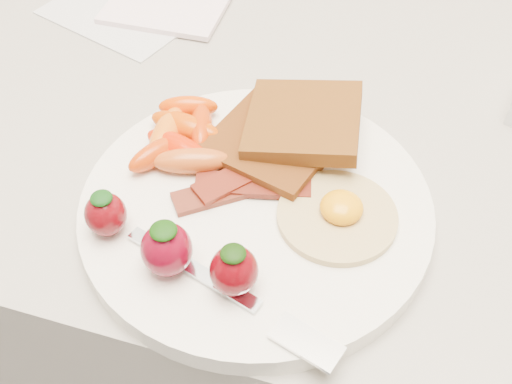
# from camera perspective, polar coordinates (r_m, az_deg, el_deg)

# --- Properties ---
(counter) EXTENTS (2.00, 0.60, 0.90)m
(counter) POSITION_cam_1_polar(r_m,az_deg,el_deg) (0.96, 4.45, -12.34)
(counter) COLOR gray
(counter) RESTS_ON ground
(plate) EXTENTS (0.27, 0.27, 0.02)m
(plate) POSITION_cam_1_polar(r_m,az_deg,el_deg) (0.50, 0.00, -1.48)
(plate) COLOR white
(plate) RESTS_ON counter
(toast_lower) EXTENTS (0.11, 0.11, 0.01)m
(toast_lower) POSITION_cam_1_polar(r_m,az_deg,el_deg) (0.52, 1.51, 4.40)
(toast_lower) COLOR #381C0C
(toast_lower) RESTS_ON plate
(toast_upper) EXTENTS (0.10, 0.10, 0.02)m
(toast_upper) POSITION_cam_1_polar(r_m,az_deg,el_deg) (0.52, 4.24, 6.31)
(toast_upper) COLOR #441E0B
(toast_upper) RESTS_ON toast_lower
(fried_egg) EXTENTS (0.10, 0.10, 0.02)m
(fried_egg) POSITION_cam_1_polar(r_m,az_deg,el_deg) (0.48, 7.33, -1.93)
(fried_egg) COLOR beige
(fried_egg) RESTS_ON plate
(bacon_strips) EXTENTS (0.10, 0.10, 0.01)m
(bacon_strips) POSITION_cam_1_polar(r_m,az_deg,el_deg) (0.50, -1.13, 0.86)
(bacon_strips) COLOR #48080A
(bacon_strips) RESTS_ON plate
(baby_carrots) EXTENTS (0.09, 0.10, 0.02)m
(baby_carrots) POSITION_cam_1_polar(r_m,az_deg,el_deg) (0.53, -6.64, 4.87)
(baby_carrots) COLOR #CA4200
(baby_carrots) RESTS_ON plate
(strawberries) EXTENTS (0.14, 0.05, 0.04)m
(strawberries) POSITION_cam_1_polar(r_m,az_deg,el_deg) (0.44, -7.54, -4.76)
(strawberries) COLOR #5D060C
(strawberries) RESTS_ON plate
(fork) EXTENTS (0.17, 0.07, 0.00)m
(fork) POSITION_cam_1_polar(r_m,az_deg,el_deg) (0.43, -1.26, -9.59)
(fork) COLOR white
(fork) RESTS_ON plate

